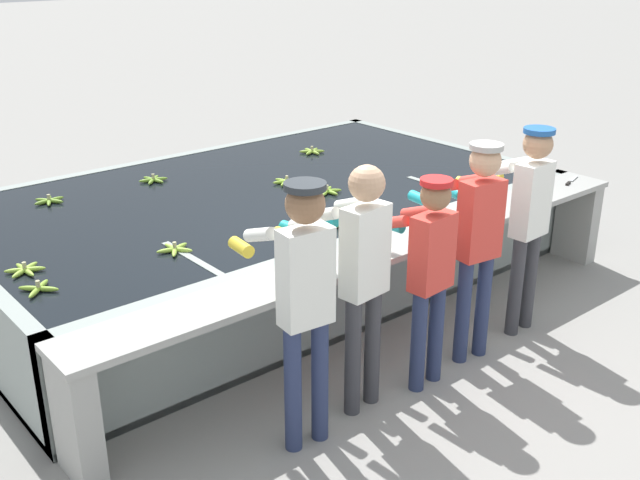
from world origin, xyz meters
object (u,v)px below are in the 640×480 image
Objects in this scene: banana_bunch_floating_6 at (25,270)px; knife_0 at (570,182)px; banana_bunch_floating_1 at (39,288)px; banana_bunch_floating_8 at (287,181)px; worker_3 at (476,231)px; banana_bunch_floating_7 at (312,151)px; banana_bunch_floating_0 at (153,180)px; banana_bunch_floating_5 at (175,249)px; worker_0 at (303,290)px; worker_4 at (527,210)px; worker_1 at (361,266)px; worker_2 at (427,264)px; banana_bunch_floating_2 at (327,191)px; knife_1 at (293,281)px; banana_bunch_floating_4 at (340,225)px; banana_bunch_floating_9 at (49,201)px.

knife_0 is at bearing -14.88° from banana_bunch_floating_6.
banana_bunch_floating_1 is 2.87m from banana_bunch_floating_8.
banana_bunch_floating_7 is (0.93, 3.03, -0.18)m from worker_3.
knife_0 is at bearing -40.66° from banana_bunch_floating_0.
worker_3 is 6.14× the size of banana_bunch_floating_5.
worker_0 is 6.22× the size of banana_bunch_floating_7.
worker_4 is at bearing -159.99° from knife_0.
worker_0 is at bearing -172.14° from worker_1.
banana_bunch_floating_8 is at bearing 140.24° from knife_0.
worker_0 is 2.31m from worker_4.
banana_bunch_floating_7 is (1.86, -0.17, 0.00)m from banana_bunch_floating_0.
worker_4 is 4.99× the size of knife_0.
worker_4 is (1.21, 0.06, 0.11)m from worker_2.
banana_bunch_floating_2 is at bearing 69.79° from worker_2.
worker_0 reaches higher than banana_bunch_floating_2.
worker_0 is 3.84m from knife_0.
knife_0 is at bearing 1.24° from knife_1.
worker_1 is at bearing -124.71° from banana_bunch_floating_2.
banana_bunch_floating_4 is 1.29m from banana_bunch_floating_8.
knife_0 is (4.81, -1.28, -0.01)m from banana_bunch_floating_6.
worker_4 is 6.09× the size of banana_bunch_floating_0.
worker_2 is 5.55× the size of banana_bunch_floating_6.
banana_bunch_floating_0 is 1.30m from banana_bunch_floating_8.
worker_2 is 0.93m from knife_1.
banana_bunch_floating_4 is at bearing -108.13° from banana_bunch_floating_8.
banana_bunch_floating_8 is 0.99× the size of banana_bunch_floating_9.
banana_bunch_floating_5 is 0.81× the size of knife_0.
banana_bunch_floating_9 is at bearing 176.09° from banana_bunch_floating_7.
banana_bunch_floating_5 is at bearing -149.44° from banana_bunch_floating_7.
banana_bunch_floating_0 is 1.02m from banana_bunch_floating_9.
worker_2 is 2.43m from banana_bunch_floating_8.
worker_3 is 6.07× the size of banana_bunch_floating_0.
worker_4 is 6.06× the size of banana_bunch_floating_9.
worker_0 is 1.03× the size of worker_4.
knife_1 is (0.63, -2.74, -0.01)m from banana_bunch_floating_9.
knife_0 is (4.85, -0.91, -0.01)m from banana_bunch_floating_1.
banana_bunch_floating_1 is 0.80× the size of banana_bunch_floating_8.
worker_0 is at bearing -61.43° from banana_bunch_floating_6.
banana_bunch_floating_2 is at bearing 147.51° from knife_0.
banana_bunch_floating_2 is at bearing 10.83° from banana_bunch_floating_5.
banana_bunch_floating_4 is (2.34, -0.38, -0.00)m from banana_bunch_floating_1.
worker_2 is 3.55m from banana_bunch_floating_9.
banana_bunch_floating_8 is (1.68, 2.34, -0.21)m from worker_0.
worker_2 is (1.09, -0.01, -0.14)m from worker_0.
banana_bunch_floating_1 is at bearing -113.40° from banana_bunch_floating_9.
banana_bunch_floating_8 is 0.82× the size of knife_0.
worker_1 is at bearing -170.99° from knife_0.
banana_bunch_floating_1 and banana_bunch_floating_4 have the same top height.
banana_bunch_floating_7 is at bearing -5.19° from banana_bunch_floating_0.
banana_bunch_floating_9 is at bearing 95.26° from worker_0.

